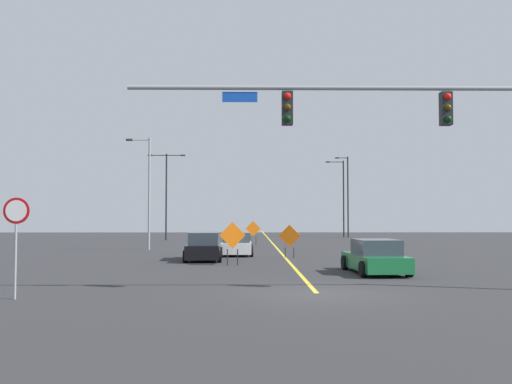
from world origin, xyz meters
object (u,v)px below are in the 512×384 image
at_px(street_lamp_mid_right, 342,195).
at_px(car_black_far, 204,247).
at_px(construction_sign_left_lane, 290,237).
at_px(construction_sign_right_lane, 233,238).
at_px(street_lamp_far_right, 347,193).
at_px(stop_sign, 16,228).
at_px(street_lamp_near_right, 166,189).
at_px(traffic_signal_assembly, 440,125).
at_px(car_green_near, 375,258).
at_px(street_lamp_far_left, 148,188).
at_px(construction_sign_right_shoulder, 253,230).
at_px(car_white_passing, 236,245).

relative_size(street_lamp_mid_right, car_black_far, 1.96).
xyz_separation_m(construction_sign_left_lane, construction_sign_right_lane, (-3.14, -5.05, 0.17)).
bearing_deg(construction_sign_left_lane, street_lamp_far_right, 74.04).
distance_m(street_lamp_far_right, construction_sign_right_lane, 38.15).
height_order(stop_sign, street_lamp_mid_right, street_lamp_mid_right).
xyz_separation_m(street_lamp_near_right, car_black_far, (5.89, -25.68, -4.42)).
distance_m(traffic_signal_assembly, car_green_near, 7.62).
bearing_deg(car_green_near, traffic_signal_assembly, -83.46).
distance_m(street_lamp_far_left, construction_sign_right_lane, 14.49).
height_order(street_lamp_near_right, construction_sign_right_lane, street_lamp_near_right).
bearing_deg(street_lamp_far_left, construction_sign_right_shoulder, 41.03).
xyz_separation_m(street_lamp_mid_right, car_black_far, (-13.20, -33.35, -4.14)).
relative_size(traffic_signal_assembly, street_lamp_far_right, 1.63).
xyz_separation_m(street_lamp_far_right, construction_sign_left_lane, (-8.86, -30.98, -3.82)).
height_order(street_lamp_far_left, car_black_far, street_lamp_far_left).
bearing_deg(street_lamp_mid_right, traffic_signal_assembly, -95.86).
height_order(construction_sign_right_lane, car_white_passing, construction_sign_right_lane).
bearing_deg(street_lamp_near_right, street_lamp_far_left, -86.14).
bearing_deg(street_lamp_near_right, car_white_passing, -70.83).
height_order(street_lamp_far_right, construction_sign_right_shoulder, street_lamp_far_right).
height_order(street_lamp_near_right, street_lamp_mid_right, street_lamp_mid_right).
bearing_deg(car_black_far, construction_sign_right_lane, -63.46).
bearing_deg(construction_sign_left_lane, car_green_near, -71.53).
relative_size(construction_sign_right_lane, car_green_near, 0.46).
height_order(traffic_signal_assembly, street_lamp_far_right, street_lamp_far_right).
bearing_deg(car_green_near, street_lamp_mid_right, 82.30).
bearing_deg(street_lamp_near_right, car_green_near, -67.41).
relative_size(traffic_signal_assembly, stop_sign, 5.17).
bearing_deg(construction_sign_left_lane, street_lamp_mid_right, 75.11).
bearing_deg(stop_sign, street_lamp_near_right, 92.35).
xyz_separation_m(car_white_passing, car_black_far, (-1.68, -3.90, 0.08)).
bearing_deg(construction_sign_right_shoulder, street_lamp_far_left, -138.97).
bearing_deg(street_lamp_far_left, car_black_far, -62.76).
bearing_deg(car_black_far, stop_sign, -106.61).
relative_size(traffic_signal_assembly, street_lamp_near_right, 1.73).
relative_size(construction_sign_right_lane, car_black_far, 0.47).
bearing_deg(street_lamp_near_right, construction_sign_right_lane, -75.41).
bearing_deg(construction_sign_right_shoulder, construction_sign_right_lane, -93.40).
distance_m(street_lamp_mid_right, construction_sign_left_lane, 32.92).
xyz_separation_m(stop_sign, construction_sign_right_shoulder, (7.05, 30.14, -0.78)).
bearing_deg(street_lamp_near_right, car_black_far, -77.08).
height_order(street_lamp_mid_right, car_green_near, street_lamp_mid_right).
xyz_separation_m(street_lamp_near_right, car_white_passing, (7.57, -21.78, -4.50)).
relative_size(traffic_signal_assembly, car_black_far, 3.35).
relative_size(street_lamp_mid_right, car_green_near, 1.92).
height_order(street_lamp_far_right, street_lamp_near_right, street_lamp_far_right).
bearing_deg(car_black_far, street_lamp_far_left, 117.24).
height_order(street_lamp_near_right, car_white_passing, street_lamp_near_right).
xyz_separation_m(traffic_signal_assembly, construction_sign_right_lane, (-6.77, 9.80, -3.89)).
height_order(stop_sign, construction_sign_left_lane, stop_sign).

